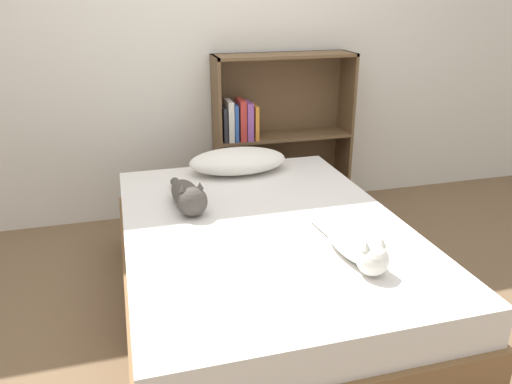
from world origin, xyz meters
name	(u,v)px	position (x,y,z in m)	size (l,w,h in m)	color
ground_plane	(263,307)	(0.00, 0.00, 0.00)	(8.00, 8.00, 0.00)	brown
wall_back	(207,29)	(0.00, 1.31, 1.25)	(8.00, 0.06, 2.50)	silver
bed	(264,267)	(0.00, 0.00, 0.23)	(1.31, 1.83, 0.47)	brown
pillow	(238,161)	(0.05, 0.72, 0.54)	(0.58, 0.34, 0.14)	white
cat_light	(354,243)	(0.25, -0.41, 0.53)	(0.17, 0.56, 0.15)	white
cat_dark	(188,196)	(-0.32, 0.26, 0.53)	(0.16, 0.50, 0.17)	#47423D
bookshelf	(275,132)	(0.43, 1.18, 0.57)	(0.94, 0.26, 1.10)	brown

